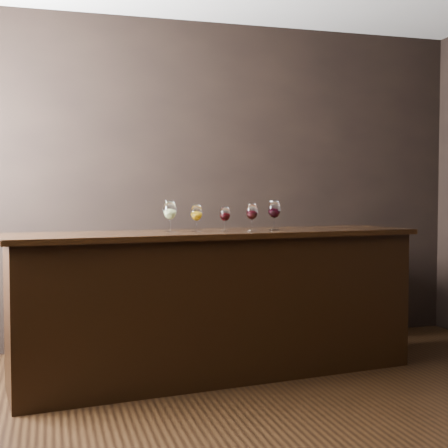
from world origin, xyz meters
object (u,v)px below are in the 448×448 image
object	(u,v)px
bar_counter	(218,306)
glass_red_c	(274,210)
glass_amber	(196,213)
glass_red_b	(252,212)
back_bar_shelf	(212,299)
glass_white	(170,211)
glass_red_a	(225,214)

from	to	relation	value
bar_counter	glass_red_c	size ratio (longest dim) A/B	13.11
bar_counter	glass_amber	size ratio (longest dim) A/B	14.96
glass_red_b	glass_amber	bearing A→B (deg)	-178.64
back_bar_shelf	glass_white	distance (m)	1.27
glass_amber	back_bar_shelf	bearing A→B (deg)	68.46
bar_counter	glass_red_c	world-z (taller)	glass_red_c
bar_counter	glass_amber	bearing A→B (deg)	179.98
back_bar_shelf	glass_red_c	bearing A→B (deg)	-72.11
glass_white	glass_red_b	distance (m)	0.60
glass_amber	glass_red_b	bearing A→B (deg)	1.36
glass_red_b	glass_red_a	bearing A→B (deg)	-177.62
glass_red_a	glass_red_c	xyz separation A→B (m)	(0.39, 0.04, 0.03)
glass_red_b	glass_red_c	world-z (taller)	glass_red_c
back_bar_shelf	glass_white	size ratio (longest dim) A/B	10.59
glass_red_b	glass_red_c	bearing A→B (deg)	10.47
bar_counter	glass_red_a	bearing A→B (deg)	-29.64
bar_counter	glass_amber	xyz separation A→B (m)	(-0.16, -0.02, 0.67)
glass_white	glass_red_a	bearing A→B (deg)	1.49
back_bar_shelf	glass_red_c	world-z (taller)	glass_red_c
bar_counter	back_bar_shelf	xyz separation A→B (m)	(0.17, 0.83, -0.09)
glass_white	bar_counter	bearing A→B (deg)	4.68
back_bar_shelf	glass_red_a	world-z (taller)	glass_red_a
glass_red_c	glass_red_b	bearing A→B (deg)	-169.53
bar_counter	glass_red_a	xyz separation A→B (m)	(0.04, -0.02, 0.66)
glass_red_c	bar_counter	bearing A→B (deg)	-176.85
glass_red_a	back_bar_shelf	bearing A→B (deg)	81.47
glass_amber	glass_red_c	world-z (taller)	glass_red_c
glass_red_a	glass_red_b	size ratio (longest dim) A/B	0.89
glass_white	glass_red_c	xyz separation A→B (m)	(0.79, 0.05, 0.00)
glass_amber	glass_red_b	world-z (taller)	glass_red_b
glass_red_a	glass_red_b	distance (m)	0.20
back_bar_shelf	glass_amber	distance (m)	1.18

